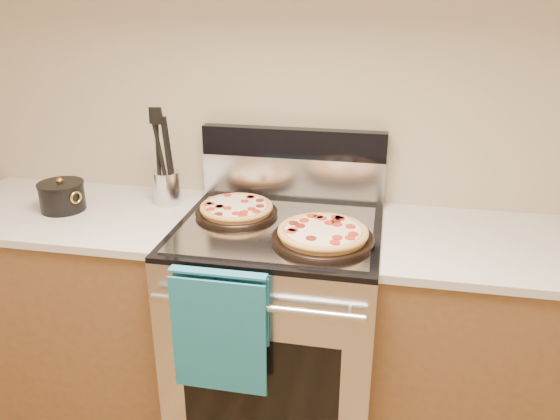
% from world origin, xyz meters
% --- Properties ---
extents(wall_back, '(4.00, 0.00, 4.00)m').
position_xyz_m(wall_back, '(0.00, 2.00, 1.35)').
color(wall_back, '#C1B18B').
rests_on(wall_back, ground).
extents(range_body, '(0.76, 0.68, 0.90)m').
position_xyz_m(range_body, '(0.00, 1.65, 0.45)').
color(range_body, '#B7B7BC').
rests_on(range_body, ground).
extents(oven_window, '(0.56, 0.01, 0.40)m').
position_xyz_m(oven_window, '(0.00, 1.31, 0.45)').
color(oven_window, black).
rests_on(oven_window, range_body).
extents(cooktop, '(0.76, 0.68, 0.02)m').
position_xyz_m(cooktop, '(0.00, 1.65, 0.91)').
color(cooktop, black).
rests_on(cooktop, range_body).
extents(backsplash_lower, '(0.76, 0.06, 0.18)m').
position_xyz_m(backsplash_lower, '(0.00, 1.96, 1.01)').
color(backsplash_lower, silver).
rests_on(backsplash_lower, cooktop).
extents(backsplash_upper, '(0.76, 0.06, 0.12)m').
position_xyz_m(backsplash_upper, '(0.00, 1.96, 1.16)').
color(backsplash_upper, black).
rests_on(backsplash_upper, backsplash_lower).
extents(oven_handle, '(0.70, 0.03, 0.03)m').
position_xyz_m(oven_handle, '(0.00, 1.27, 0.80)').
color(oven_handle, silver).
rests_on(oven_handle, range_body).
extents(dish_towel, '(0.32, 0.05, 0.42)m').
position_xyz_m(dish_towel, '(-0.12, 1.27, 0.70)').
color(dish_towel, teal).
rests_on(dish_towel, oven_handle).
extents(foil_sheet, '(0.70, 0.55, 0.01)m').
position_xyz_m(foil_sheet, '(0.00, 1.62, 0.92)').
color(foil_sheet, gray).
rests_on(foil_sheet, cooktop).
extents(cabinet_left, '(1.00, 0.62, 0.88)m').
position_xyz_m(cabinet_left, '(-0.88, 1.68, 0.44)').
color(cabinet_left, brown).
rests_on(cabinet_left, ground).
extents(countertop_left, '(1.02, 0.64, 0.03)m').
position_xyz_m(countertop_left, '(-0.88, 1.68, 0.90)').
color(countertop_left, beige).
rests_on(countertop_left, cabinet_left).
extents(cabinet_right, '(1.00, 0.62, 0.88)m').
position_xyz_m(cabinet_right, '(0.88, 1.68, 0.44)').
color(cabinet_right, brown).
rests_on(cabinet_right, ground).
extents(countertop_right, '(1.02, 0.64, 0.03)m').
position_xyz_m(countertop_right, '(0.88, 1.68, 0.90)').
color(countertop_right, beige).
rests_on(countertop_right, cabinet_right).
extents(pepperoni_pizza_back, '(0.41, 0.41, 0.04)m').
position_xyz_m(pepperoni_pizza_back, '(-0.18, 1.72, 0.95)').
color(pepperoni_pizza_back, '#B87238').
rests_on(pepperoni_pizza_back, foil_sheet).
extents(pepperoni_pizza_front, '(0.44, 0.44, 0.05)m').
position_xyz_m(pepperoni_pizza_front, '(0.18, 1.54, 0.95)').
color(pepperoni_pizza_front, '#B87238').
rests_on(pepperoni_pizza_front, foil_sheet).
extents(utensil_crock, '(0.14, 0.14, 0.14)m').
position_xyz_m(utensil_crock, '(-0.51, 1.82, 0.98)').
color(utensil_crock, silver).
rests_on(utensil_crock, countertop_left).
extents(saucepan, '(0.23, 0.23, 0.11)m').
position_xyz_m(saucepan, '(-0.89, 1.67, 0.96)').
color(saucepan, black).
rests_on(saucepan, countertop_left).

